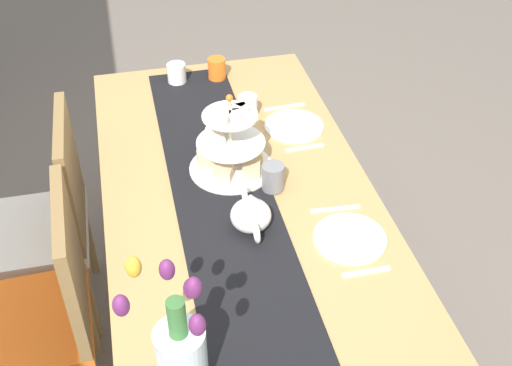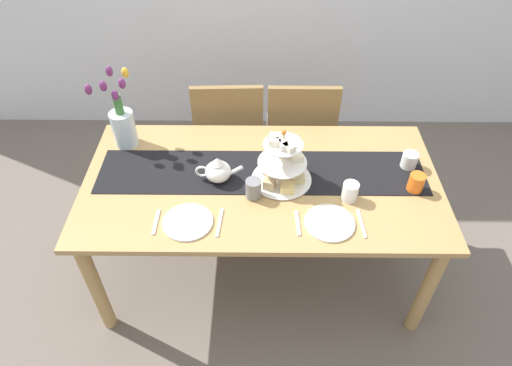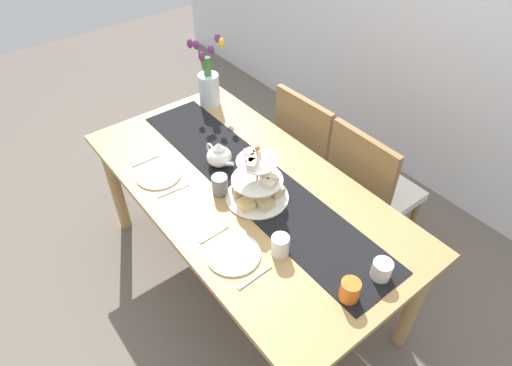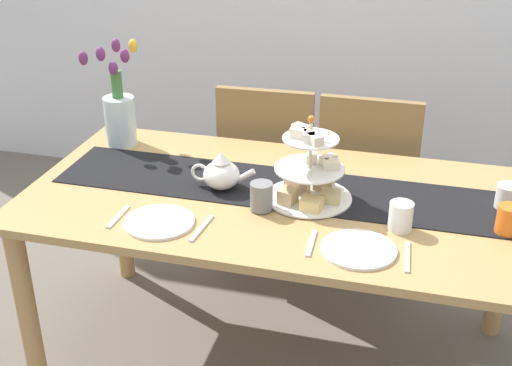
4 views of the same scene
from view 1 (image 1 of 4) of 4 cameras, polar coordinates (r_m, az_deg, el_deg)
ground_plane at (r=2.72m, az=-1.40°, el=-12.18°), size 8.00×8.00×0.00m
dining_table at (r=2.27m, az=-1.64°, el=-2.14°), size 1.79×0.91×0.72m
chair_left at (r=2.22m, az=-18.32°, el=-10.56°), size 0.44×0.44×0.91m
chair_right at (r=2.54m, az=-18.07°, el=-2.91°), size 0.42×0.42×0.91m
table_runner at (r=2.20m, az=-3.14°, el=-0.48°), size 1.66×0.33×0.00m
tiered_cake_stand at (r=2.23m, az=-2.26°, el=3.10°), size 0.30×0.30×0.30m
teapot at (r=2.01m, az=-0.46°, el=-2.80°), size 0.24×0.13×0.14m
tulip_vase at (r=1.57m, az=-6.77°, el=-14.55°), size 0.20×0.19×0.42m
cream_jug at (r=2.79m, az=-7.07°, el=9.66°), size 0.08×0.08×0.08m
dinner_plate_left at (r=2.03m, az=8.33°, el=-4.89°), size 0.23×0.23×0.01m
fork_left at (r=1.94m, az=9.76°, el=-7.81°), size 0.02×0.15×0.01m
knife_left at (r=2.13m, az=7.02°, el=-2.30°), size 0.03×0.17×0.01m
dinner_plate_right at (r=2.50m, az=3.40°, el=5.09°), size 0.23×0.23×0.01m
fork_right at (r=2.39m, az=4.33°, el=3.16°), size 0.02×0.15×0.01m
knife_right at (r=2.62m, az=2.53°, el=6.78°), size 0.02×0.17×0.01m
mug_grey at (r=2.17m, az=1.52°, el=0.55°), size 0.08×0.08×0.09m
mug_white_text at (r=2.53m, az=-0.75°, el=6.79°), size 0.08×0.08×0.09m
mug_orange at (r=2.80m, az=-3.51°, el=10.10°), size 0.08×0.08×0.09m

